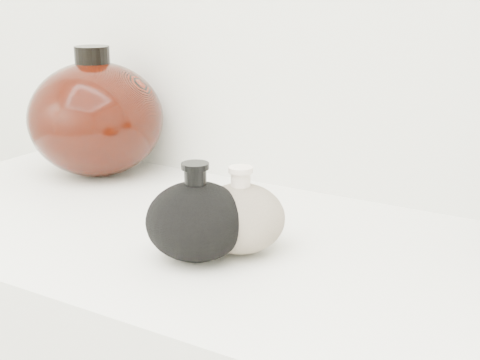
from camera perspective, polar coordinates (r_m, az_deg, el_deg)
The scene contains 3 objects.
black_gourd_vase at distance 0.84m, azimuth -3.76°, elevation -3.43°, with size 0.14×0.14×0.12m.
cream_gourd_vase at distance 0.86m, azimuth 0.05°, elevation -3.20°, with size 0.15×0.15×0.11m.
left_round_pot at distance 1.21m, azimuth -12.18°, elevation 5.17°, with size 0.30×0.30×0.23m.
Camera 1 is at (0.43, 0.23, 1.24)m, focal length 50.00 mm.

